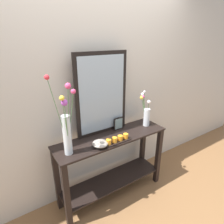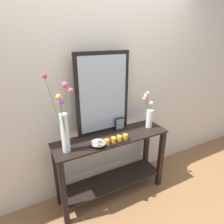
{
  "view_description": "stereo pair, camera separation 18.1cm",
  "coord_description": "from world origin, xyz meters",
  "px_view_note": "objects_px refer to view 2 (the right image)",
  "views": [
    {
      "loc": [
        -1.03,
        -1.58,
        1.89
      ],
      "look_at": [
        0.0,
        0.0,
        1.13
      ],
      "focal_mm": 30.27,
      "sensor_mm": 36.0,
      "label": 1
    },
    {
      "loc": [
        -0.87,
        -1.67,
        1.89
      ],
      "look_at": [
        0.0,
        0.0,
        1.13
      ],
      "focal_mm": 30.27,
      "sensor_mm": 36.0,
      "label": 2
    }
  ],
  "objects_px": {
    "console_table": "(112,161)",
    "candle_tray": "(116,140)",
    "mirror_leaning": "(103,94)",
    "picture_frame_small": "(120,124)",
    "decorative_bowl": "(98,143)",
    "vase_right": "(149,115)",
    "tall_vase_left": "(64,126)"
  },
  "relations": [
    {
      "from": "decorative_bowl",
      "to": "vase_right",
      "type": "bearing_deg",
      "value": 9.13
    },
    {
      "from": "candle_tray",
      "to": "decorative_bowl",
      "type": "relative_size",
      "value": 1.93
    },
    {
      "from": "picture_frame_small",
      "to": "vase_right",
      "type": "bearing_deg",
      "value": -15.31
    },
    {
      "from": "tall_vase_left",
      "to": "candle_tray",
      "type": "height_order",
      "value": "tall_vase_left"
    },
    {
      "from": "tall_vase_left",
      "to": "vase_right",
      "type": "height_order",
      "value": "tall_vase_left"
    },
    {
      "from": "mirror_leaning",
      "to": "vase_right",
      "type": "bearing_deg",
      "value": -14.67
    },
    {
      "from": "console_table",
      "to": "vase_right",
      "type": "xyz_separation_m",
      "value": [
        0.52,
        0.02,
        0.5
      ]
    },
    {
      "from": "mirror_leaning",
      "to": "tall_vase_left",
      "type": "relative_size",
      "value": 1.18
    },
    {
      "from": "console_table",
      "to": "candle_tray",
      "type": "bearing_deg",
      "value": -96.66
    },
    {
      "from": "tall_vase_left",
      "to": "candle_tray",
      "type": "distance_m",
      "value": 0.58
    },
    {
      "from": "candle_tray",
      "to": "picture_frame_small",
      "type": "height_order",
      "value": "picture_frame_small"
    },
    {
      "from": "picture_frame_small",
      "to": "mirror_leaning",
      "type": "bearing_deg",
      "value": 166.49
    },
    {
      "from": "mirror_leaning",
      "to": "tall_vase_left",
      "type": "bearing_deg",
      "value": -157.08
    },
    {
      "from": "mirror_leaning",
      "to": "picture_frame_small",
      "type": "distance_m",
      "value": 0.43
    },
    {
      "from": "console_table",
      "to": "decorative_bowl",
      "type": "distance_m",
      "value": 0.43
    },
    {
      "from": "candle_tray",
      "to": "decorative_bowl",
      "type": "xyz_separation_m",
      "value": [
        -0.2,
        0.03,
        0.01
      ]
    },
    {
      "from": "vase_right",
      "to": "tall_vase_left",
      "type": "bearing_deg",
      "value": -176.22
    },
    {
      "from": "vase_right",
      "to": "candle_tray",
      "type": "xyz_separation_m",
      "value": [
        -0.54,
        -0.14,
        -0.14
      ]
    },
    {
      "from": "candle_tray",
      "to": "picture_frame_small",
      "type": "xyz_separation_m",
      "value": [
        0.18,
        0.24,
        0.05
      ]
    },
    {
      "from": "decorative_bowl",
      "to": "picture_frame_small",
      "type": "bearing_deg",
      "value": 29.42
    },
    {
      "from": "tall_vase_left",
      "to": "console_table",
      "type": "bearing_deg",
      "value": 5.81
    },
    {
      "from": "vase_right",
      "to": "picture_frame_small",
      "type": "xyz_separation_m",
      "value": [
        -0.35,
        0.1,
        -0.09
      ]
    },
    {
      "from": "decorative_bowl",
      "to": "console_table",
      "type": "bearing_deg",
      "value": 25.69
    },
    {
      "from": "tall_vase_left",
      "to": "vase_right",
      "type": "relative_size",
      "value": 1.77
    },
    {
      "from": "candle_tray",
      "to": "mirror_leaning",
      "type": "bearing_deg",
      "value": 92.66
    },
    {
      "from": "candle_tray",
      "to": "decorative_bowl",
      "type": "height_order",
      "value": "candle_tray"
    },
    {
      "from": "mirror_leaning",
      "to": "picture_frame_small",
      "type": "height_order",
      "value": "mirror_leaning"
    },
    {
      "from": "console_table",
      "to": "tall_vase_left",
      "type": "height_order",
      "value": "tall_vase_left"
    },
    {
      "from": "mirror_leaning",
      "to": "decorative_bowl",
      "type": "xyz_separation_m",
      "value": [
        -0.18,
        -0.26,
        -0.43
      ]
    },
    {
      "from": "console_table",
      "to": "mirror_leaning",
      "type": "height_order",
      "value": "mirror_leaning"
    },
    {
      "from": "mirror_leaning",
      "to": "picture_frame_small",
      "type": "relative_size",
      "value": 6.0
    },
    {
      "from": "decorative_bowl",
      "to": "tall_vase_left",
      "type": "bearing_deg",
      "value": 171.41
    }
  ]
}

